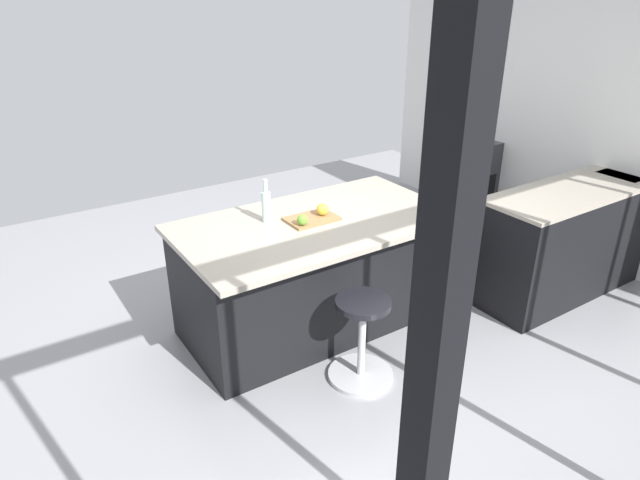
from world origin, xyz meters
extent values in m
plane|color=gray|center=(0.00, 0.00, 0.00)|extent=(7.31, 7.31, 0.00)
cube|color=silver|center=(-2.81, 0.00, 1.45)|extent=(0.12, 4.89, 2.91)
cube|color=black|center=(-2.46, 0.48, 0.44)|extent=(2.54, 0.60, 0.88)
cube|color=#9E9384|center=(-2.46, 0.48, 0.90)|extent=(2.54, 0.60, 0.03)
cube|color=#38383D|center=(-2.78, 0.48, 0.85)|extent=(0.44, 0.36, 0.12)
cylinder|color=#B7B7BC|center=(-2.78, 0.33, 1.05)|extent=(0.02, 0.02, 0.28)
cube|color=#38383D|center=(-2.46, -1.14, 0.44)|extent=(0.60, 0.60, 0.88)
cube|color=black|center=(-2.46, -0.83, 0.40)|extent=(0.44, 0.01, 0.32)
cube|color=black|center=(0.03, -0.24, 0.42)|extent=(1.92, 0.91, 0.84)
cube|color=#9E9384|center=(0.03, -0.19, 0.86)|extent=(1.98, 1.11, 0.04)
cylinder|color=#B7B7BC|center=(0.12, 0.50, 0.01)|extent=(0.44, 0.44, 0.03)
cylinder|color=#B7B7BC|center=(0.12, 0.50, 0.29)|extent=(0.05, 0.05, 0.54)
cylinder|color=black|center=(0.12, 0.50, 0.58)|extent=(0.36, 0.36, 0.04)
cube|color=olive|center=(0.05, -0.21, 0.89)|extent=(0.36, 0.24, 0.02)
sphere|color=gold|center=(-0.04, -0.21, 0.94)|extent=(0.09, 0.09, 0.09)
sphere|color=#609E2D|center=(0.18, -0.14, 0.94)|extent=(0.08, 0.08, 0.08)
cylinder|color=silver|center=(0.33, -0.37, 0.99)|extent=(0.06, 0.06, 0.22)
cylinder|color=silver|center=(0.33, -0.37, 1.14)|extent=(0.03, 0.03, 0.08)
cylinder|color=#B7B7BC|center=(0.33, -0.37, 1.19)|extent=(0.03, 0.03, 0.02)
camera|label=1|loc=(2.01, 2.87, 2.43)|focal=31.26mm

